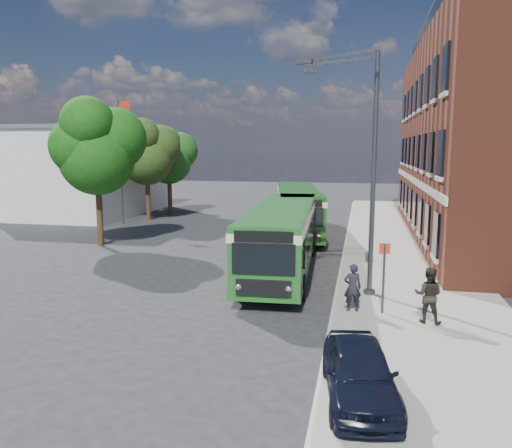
% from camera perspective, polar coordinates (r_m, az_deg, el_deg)
% --- Properties ---
extents(ground, '(120.00, 120.00, 0.00)m').
position_cam_1_polar(ground, '(22.07, -0.96, -6.05)').
color(ground, '#242427').
rests_on(ground, ground).
extents(pavement, '(6.00, 48.00, 0.15)m').
position_cam_1_polar(pavement, '(29.40, 16.11, -2.50)').
color(pavement, gray).
rests_on(pavement, ground).
extents(kerb_line, '(0.12, 48.00, 0.01)m').
position_cam_1_polar(kerb_line, '(29.34, 10.15, -2.45)').
color(kerb_line, beige).
rests_on(kerb_line, ground).
extents(white_building, '(9.40, 13.40, 7.30)m').
position_cam_1_polar(white_building, '(45.04, -18.49, 5.79)').
color(white_building, silver).
rests_on(white_building, ground).
extents(flagpole, '(0.95, 0.10, 9.00)m').
position_cam_1_polar(flagpole, '(37.95, -15.14, 7.40)').
color(flagpole, '#36393B').
rests_on(flagpole, ground).
extents(street_lamp, '(2.96, 2.38, 9.00)m').
position_cam_1_polar(street_lamp, '(18.81, 12.18, 5.97)').
color(street_lamp, '#36393B').
rests_on(street_lamp, ground).
extents(bus_stop_sign, '(0.35, 0.08, 2.52)m').
position_cam_1_polar(bus_stop_sign, '(17.11, 14.40, -5.50)').
color(bus_stop_sign, '#36393B').
rests_on(bus_stop_sign, ground).
extents(bus_front, '(3.22, 12.66, 3.02)m').
position_cam_1_polar(bus_front, '(22.76, 3.07, -0.88)').
color(bus_front, '#246423').
rests_on(bus_front, ground).
extents(bus_rear, '(4.66, 12.62, 3.02)m').
position_cam_1_polar(bus_rear, '(32.74, 4.78, 2.05)').
color(bus_rear, '#185115').
rests_on(bus_rear, ground).
extents(parked_car, '(1.99, 3.90, 1.27)m').
position_cam_1_polar(parked_car, '(11.61, 11.74, -16.16)').
color(parked_car, black).
rests_on(parked_car, pavement).
extents(pedestrian_a, '(0.67, 0.51, 1.64)m').
position_cam_1_polar(pedestrian_a, '(17.23, 10.98, -7.13)').
color(pedestrian_a, black).
rests_on(pedestrian_a, pavement).
extents(pedestrian_b, '(1.00, 0.85, 1.79)m').
position_cam_1_polar(pedestrian_b, '(16.74, 19.11, -7.68)').
color(pedestrian_b, black).
rests_on(pedestrian_b, pavement).
extents(tree_left, '(4.98, 4.73, 8.41)m').
position_cam_1_polar(tree_left, '(29.75, -17.73, 8.47)').
color(tree_left, '#3B2515').
rests_on(tree_left, ground).
extents(tree_mid, '(4.65, 4.42, 7.85)m').
position_cam_1_polar(tree_mid, '(39.57, -12.35, 8.10)').
color(tree_mid, '#3B2515').
rests_on(tree_mid, ground).
extents(tree_right, '(4.36, 4.14, 7.35)m').
position_cam_1_polar(tree_right, '(42.76, -9.89, 7.75)').
color(tree_right, '#3B2515').
rests_on(tree_right, ground).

